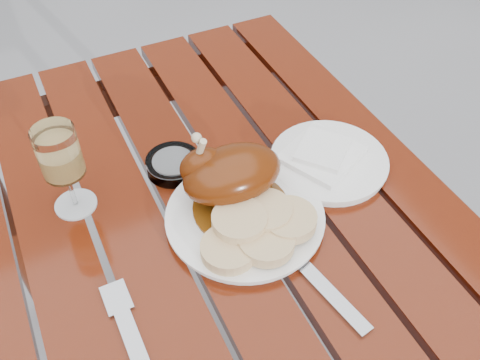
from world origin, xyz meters
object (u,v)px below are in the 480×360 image
table (228,357)px  side_plate (329,161)px  ashtray (173,164)px  wine_glass (65,171)px  dinner_plate (245,218)px

table → side_plate: (0.24, 0.08, 0.38)m
ashtray → wine_glass: bearing=-177.1°
dinner_plate → ashtray: size_ratio=2.66×
table → dinner_plate: 0.39m
dinner_plate → side_plate: 0.20m
table → side_plate: size_ratio=5.76×
dinner_plate → side_plate: same height
table → wine_glass: (-0.18, 0.18, 0.46)m
dinner_plate → wine_glass: 0.29m
wine_glass → ashtray: wine_glass is taller
dinner_plate → side_plate: size_ratio=1.23×
table → side_plate: bearing=19.1°
dinner_plate → ashtray: bearing=110.9°
wine_glass → side_plate: 0.45m
table → ashtray: (-0.01, 0.19, 0.39)m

